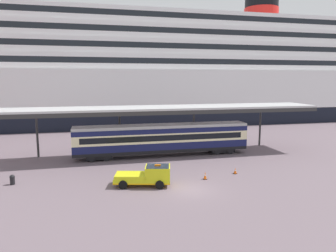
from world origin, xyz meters
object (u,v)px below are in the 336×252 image
traffic_cone_near (205,176)px  quay_bollard (12,179)px  service_truck (148,175)px  cruise_ship (197,74)px  train_carriage (162,138)px  traffic_cone_mid (235,171)px

traffic_cone_near → quay_bollard: (-18.29, 2.71, 0.14)m
service_truck → traffic_cone_near: service_truck is taller
cruise_ship → train_carriage: (-16.48, -35.73, -8.92)m
service_truck → quay_bollard: (-12.44, 3.17, -0.47)m
traffic_cone_mid → train_carriage: bearing=121.7°
cruise_ship → traffic_cone_mid: (-10.66, -45.14, -10.91)m
traffic_cone_near → quay_bollard: 18.49m
train_carriage → traffic_cone_near: bearing=-78.7°
traffic_cone_mid → quay_bollard: bearing=175.7°
traffic_cone_near → traffic_cone_mid: size_ratio=1.19×
cruise_ship → quay_bollard: cruise_ship is taller
traffic_cone_mid → quay_bollard: 22.09m
traffic_cone_mid → service_truck: bearing=-171.1°
cruise_ship → quay_bollard: (-32.69, -43.47, -10.72)m
traffic_cone_near → traffic_cone_mid: traffic_cone_near is taller
cruise_ship → train_carriage: bearing=-114.8°
service_truck → traffic_cone_mid: service_truck is taller
train_carriage → traffic_cone_mid: size_ratio=34.73×
train_carriage → traffic_cone_near: size_ratio=29.14×
service_truck → train_carriage: bearing=70.9°
cruise_ship → quay_bollard: size_ratio=182.83×
cruise_ship → quay_bollard: bearing=-126.9°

